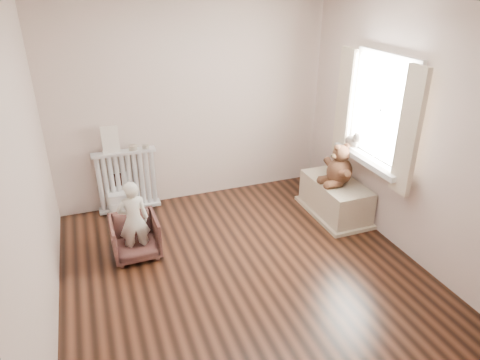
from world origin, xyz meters
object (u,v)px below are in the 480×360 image
object	(u,v)px
child	(134,220)
plush_cat	(353,140)
armchair	(135,237)
radiator	(127,183)
teddy_bear	(340,168)
toy_vanity	(122,193)
toy_bench	(335,200)

from	to	relation	value
child	plush_cat	world-z (taller)	plush_cat
armchair	child	size ratio (longest dim) A/B	0.56
radiator	child	bearing A→B (deg)	-93.25
radiator	teddy_bear	xyz separation A→B (m)	(2.43, -1.07, 0.28)
toy_vanity	armchair	distance (m)	1.03
child	plush_cat	size ratio (longest dim) A/B	3.43
toy_vanity	radiator	bearing A→B (deg)	18.68
radiator	teddy_bear	world-z (taller)	teddy_bear
toy_vanity	armchair	bearing A→B (deg)	-88.55
toy_bench	teddy_bear	bearing A→B (deg)	-107.18
radiator	toy_vanity	distance (m)	0.15
child	teddy_bear	bearing A→B (deg)	179.63
teddy_bear	radiator	bearing A→B (deg)	155.39
teddy_bear	plush_cat	bearing A→B (deg)	8.55
toy_bench	plush_cat	world-z (taller)	plush_cat
toy_vanity	child	size ratio (longest dim) A/B	0.60
toy_vanity	child	distance (m)	1.09
toy_bench	plush_cat	distance (m)	0.81
toy_vanity	plush_cat	distance (m)	2.96
toy_vanity	plush_cat	world-z (taller)	plush_cat
armchair	child	distance (m)	0.24
toy_vanity	teddy_bear	xyz separation A→B (m)	(2.52, -1.04, 0.40)
armchair	child	xyz separation A→B (m)	(-0.00, -0.05, 0.24)
teddy_bear	toy_vanity	bearing A→B (deg)	156.71
armchair	teddy_bear	xyz separation A→B (m)	(2.50, -0.02, 0.44)
child	toy_bench	bearing A→B (deg)	-179.16
armchair	toy_bench	xyz separation A→B (m)	(2.51, 0.04, -0.03)
toy_bench	plush_cat	xyz separation A→B (m)	(0.14, -0.03, 0.80)
armchair	toy_bench	distance (m)	2.51
child	plush_cat	distance (m)	2.71
armchair	plush_cat	distance (m)	2.76
toy_vanity	plush_cat	size ratio (longest dim) A/B	2.07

